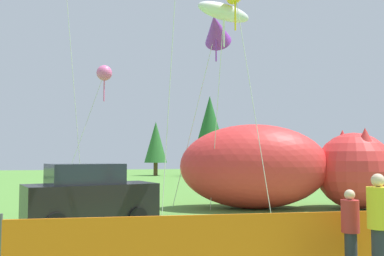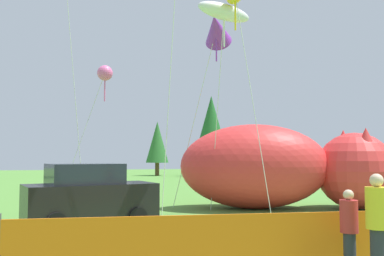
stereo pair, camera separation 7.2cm
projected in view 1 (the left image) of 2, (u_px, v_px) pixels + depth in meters
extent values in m
plane|color=#548C38|center=(166.00, 245.00, 10.68)|extent=(120.00, 120.00, 0.00)
cube|color=black|center=(91.00, 201.00, 13.66)|extent=(4.38, 2.83, 1.07)
cube|color=#1E232D|center=(85.00, 174.00, 13.61)|extent=(2.59, 2.19, 0.64)
cylinder|color=black|center=(118.00, 211.00, 15.00)|extent=(0.65, 0.41, 0.60)
cylinder|color=black|center=(137.00, 217.00, 13.49)|extent=(0.65, 0.41, 0.60)
cylinder|color=black|center=(44.00, 216.00, 13.76)|extent=(0.65, 0.41, 0.60)
cylinder|color=black|center=(56.00, 223.00, 12.26)|extent=(0.65, 0.41, 0.60)
cube|color=#267F33|center=(343.00, 229.00, 10.32)|extent=(0.74, 0.74, 0.03)
cube|color=#267F33|center=(354.00, 220.00, 10.26)|extent=(0.29, 0.46, 0.49)
cylinder|color=#A5A5AD|center=(333.00, 240.00, 10.15)|extent=(0.02, 0.02, 0.45)
cylinder|color=#A5A5AD|center=(333.00, 236.00, 10.59)|extent=(0.02, 0.02, 0.45)
cylinder|color=#A5A5AD|center=(354.00, 241.00, 10.01)|extent=(0.02, 0.02, 0.45)
cylinder|color=#A5A5AD|center=(352.00, 237.00, 10.45)|extent=(0.02, 0.02, 0.45)
ellipsoid|color=red|center=(254.00, 166.00, 18.11)|extent=(6.99, 5.05, 3.56)
ellipsoid|color=yellow|center=(254.00, 185.00, 18.06)|extent=(4.57, 3.61, 1.60)
sphere|color=red|center=(354.00, 171.00, 18.00)|extent=(3.20, 3.20, 3.20)
cone|color=red|center=(343.00, 141.00, 18.86)|extent=(0.90, 0.90, 0.96)
cone|color=red|center=(365.00, 139.00, 17.30)|extent=(0.90, 0.90, 0.96)
cube|color=orange|center=(251.00, 241.00, 8.41)|extent=(9.29, 0.61, 1.08)
cylinder|color=#4C4C51|center=(0.00, 247.00, 7.62)|extent=(0.05, 0.05, 1.19)
cylinder|color=#2D2D38|center=(380.00, 254.00, 7.71)|extent=(0.28, 0.28, 0.90)
cylinder|color=yellow|center=(379.00, 208.00, 7.76)|extent=(0.41, 0.41, 0.75)
sphere|color=beige|center=(378.00, 180.00, 7.79)|extent=(0.24, 0.24, 0.24)
cylinder|color=#2D2D38|center=(351.00, 252.00, 8.20)|extent=(0.23, 0.23, 0.75)
cylinder|color=#B72D2D|center=(350.00, 216.00, 8.24)|extent=(0.34, 0.34, 0.62)
sphere|color=beige|center=(350.00, 195.00, 8.27)|extent=(0.20, 0.20, 0.20)
cylinder|color=silver|center=(217.00, 116.00, 16.62)|extent=(0.13, 2.33, 7.52)
ellipsoid|color=white|center=(224.00, 12.00, 15.74)|extent=(2.27, 1.21, 0.93)
cylinder|color=white|center=(224.00, 31.00, 15.69)|extent=(0.06, 0.06, 1.20)
cylinder|color=silver|center=(193.00, 122.00, 17.76)|extent=(1.28, 2.54, 7.25)
cone|color=purple|center=(216.00, 29.00, 16.93)|extent=(1.70, 1.97, 1.60)
cylinder|color=purple|center=(216.00, 46.00, 16.88)|extent=(0.06, 0.06, 1.20)
cylinder|color=silver|center=(172.00, 49.00, 13.18)|extent=(0.52, 0.83, 11.01)
cylinder|color=silver|center=(81.00, 138.00, 19.03)|extent=(2.00, 0.07, 5.99)
sphere|color=pink|center=(104.00, 73.00, 19.42)|extent=(0.70, 0.70, 0.70)
cylinder|color=pink|center=(104.00, 88.00, 19.38)|extent=(0.06, 0.06, 1.20)
cylinder|color=silver|center=(253.00, 105.00, 14.30)|extent=(1.05, 0.66, 7.83)
cylinder|color=yellow|center=(235.00, 13.00, 14.70)|extent=(0.06, 0.06, 1.20)
cylinder|color=silver|center=(72.00, 60.00, 16.84)|extent=(1.14, 1.00, 11.97)
cylinder|color=brown|center=(156.00, 169.00, 48.25)|extent=(0.47, 0.47, 1.46)
cone|color=#2D6B2D|center=(156.00, 142.00, 48.45)|extent=(2.57, 2.57, 4.67)
cylinder|color=brown|center=(210.00, 166.00, 47.36)|extent=(0.68, 0.68, 2.13)
cone|color=#236028|center=(210.00, 126.00, 47.65)|extent=(3.75, 3.75, 6.83)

